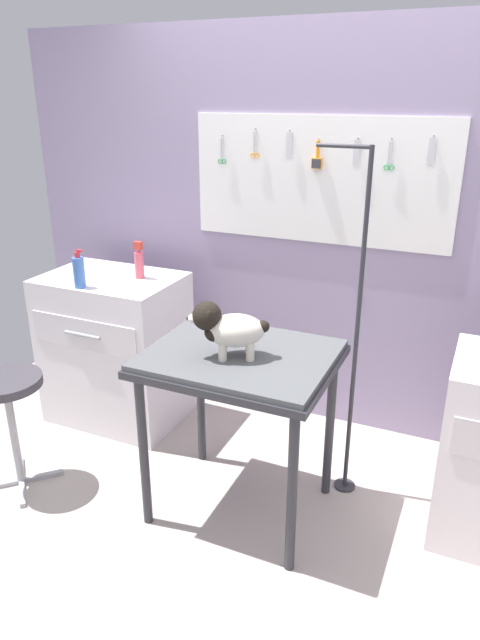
# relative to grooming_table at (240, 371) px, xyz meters

# --- Properties ---
(ground) EXTENTS (4.40, 4.00, 0.04)m
(ground) POSITION_rel_grooming_table_xyz_m (0.09, -0.25, -0.78)
(ground) COLOR #B0A49A
(rear_wall_panel) EXTENTS (4.00, 0.11, 2.30)m
(rear_wall_panel) POSITION_rel_grooming_table_xyz_m (0.09, 1.03, 0.40)
(rear_wall_panel) COLOR #9485A6
(rear_wall_panel) RESTS_ON ground
(grooming_table) EXTENTS (0.84, 0.68, 0.85)m
(grooming_table) POSITION_rel_grooming_table_xyz_m (0.00, 0.00, 0.00)
(grooming_table) COLOR #2D2D33
(grooming_table) RESTS_ON ground
(grooming_arm) EXTENTS (0.29, 0.11, 1.73)m
(grooming_arm) POSITION_rel_grooming_table_xyz_m (0.43, 0.36, 0.06)
(grooming_arm) COLOR #2D2D33
(grooming_arm) RESTS_ON ground
(dog) EXTENTS (0.35, 0.25, 0.26)m
(dog) POSITION_rel_grooming_table_xyz_m (-0.03, -0.07, 0.23)
(dog) COLOR silver
(dog) RESTS_ON grooming_table
(counter_left) EXTENTS (0.80, 0.58, 0.92)m
(counter_left) POSITION_rel_grooming_table_xyz_m (-1.06, 0.50, -0.29)
(counter_left) COLOR silver
(counter_left) RESTS_ON ground
(stool) EXTENTS (0.36, 0.36, 0.63)m
(stool) POSITION_rel_grooming_table_xyz_m (-1.14, -0.31, -0.24)
(stool) COLOR #9E9EA3
(stool) RESTS_ON ground
(shampoo_bottle) EXTENTS (0.05, 0.05, 0.22)m
(shampoo_bottle) POSITION_rel_grooming_table_xyz_m (-0.89, 0.55, 0.26)
(shampoo_bottle) COLOR #D45364
(shampoo_bottle) RESTS_ON counter_left
(pump_bottle_white) EXTENTS (0.07, 0.06, 0.22)m
(pump_bottle_white) POSITION_rel_grooming_table_xyz_m (-1.09, 0.27, 0.26)
(pump_bottle_white) COLOR #4271C5
(pump_bottle_white) RESTS_ON counter_left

